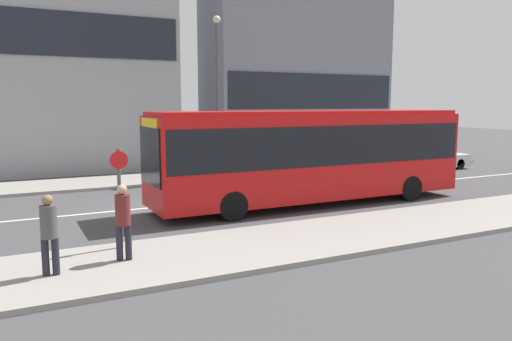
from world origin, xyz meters
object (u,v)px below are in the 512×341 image
parked_car_0 (355,163)px  pedestrian_down_pavement (123,217)px  city_bus (312,151)px  bus_stop_sign (120,190)px  parked_car_1 (432,158)px  pedestrian_near_stop (49,230)px  street_lamp (217,82)px

parked_car_0 → pedestrian_down_pavement: (-14.00, -9.49, 0.51)m
city_bus → bus_stop_sign: (-7.60, -3.03, -0.39)m
parked_car_0 → city_bus: bearing=-139.1°
parked_car_1 → pedestrian_down_pavement: size_ratio=2.40×
pedestrian_near_stop → bus_stop_sign: (1.74, 1.38, 0.48)m
street_lamp → pedestrian_near_stop: bearing=-126.7°
city_bus → bus_stop_sign: 8.19m
pedestrian_down_pavement → bus_stop_sign: bus_stop_sign is taller
pedestrian_down_pavement → pedestrian_near_stop: bearing=-153.0°
parked_car_1 → pedestrian_down_pavement: 21.41m
parked_car_1 → bus_stop_sign: 20.85m
pedestrian_down_pavement → bus_stop_sign: 1.15m
city_bus → parked_car_1: bearing=29.6°
parked_car_1 → street_lamp: bearing=172.0°
parked_car_0 → pedestrian_down_pavement: pedestrian_down_pavement is taller
street_lamp → pedestrian_down_pavement: bearing=-122.0°
city_bus → bus_stop_sign: size_ratio=4.88×
city_bus → bus_stop_sign: bearing=-153.1°
city_bus → street_lamp: street_lamp is taller
pedestrian_near_stop → pedestrian_down_pavement: (1.59, 0.33, 0.03)m
pedestrian_down_pavement → bus_stop_sign: size_ratio=0.71×
city_bus → street_lamp: bearing=102.2°
city_bus → pedestrian_near_stop: (-9.35, -4.41, -0.87)m
city_bus → pedestrian_down_pavement: city_bus is taller
parked_car_0 → bus_stop_sign: bearing=-148.6°
pedestrian_near_stop → bus_stop_sign: size_ratio=0.69×
pedestrian_down_pavement → bus_stop_sign: bearing=96.8°
parked_car_1 → pedestrian_down_pavement: pedestrian_down_pavement is taller
parked_car_0 → parked_car_1: (5.27, -0.19, 0.00)m
city_bus → parked_car_0: city_bus is taller
pedestrian_down_pavement → street_lamp: (6.90, 11.05, 3.61)m
street_lamp → parked_car_1: bearing=-8.0°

